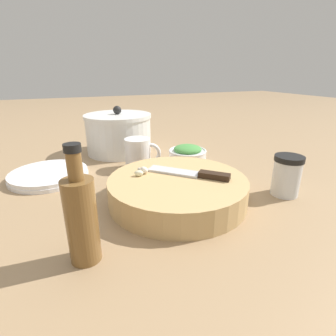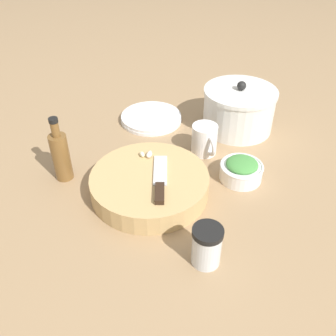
{
  "view_description": "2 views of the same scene",
  "coord_description": "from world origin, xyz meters",
  "px_view_note": "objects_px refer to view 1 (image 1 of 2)",
  "views": [
    {
      "loc": [
        -0.24,
        -0.55,
        0.27
      ],
      "look_at": [
        -0.01,
        -0.03,
        0.06
      ],
      "focal_mm": 28.0,
      "sensor_mm": 36.0,
      "label": 1
    },
    {
      "loc": [
        0.53,
        -0.56,
        0.64
      ],
      "look_at": [
        -0.01,
        -0.02,
        0.05
      ],
      "focal_mm": 40.0,
      "sensor_mm": 36.0,
      "label": 2
    }
  ],
  "objects_px": {
    "oil_bottle": "(81,217)",
    "stock_pot": "(119,133)",
    "plate_stack": "(49,175)",
    "garlic_cloves": "(142,171)",
    "herb_bowl": "(188,155)",
    "coffee_mug": "(139,154)",
    "spice_jar": "(287,175)",
    "cutting_board": "(177,189)",
    "chef_knife": "(193,173)"
  },
  "relations": [
    {
      "from": "oil_bottle",
      "to": "stock_pot",
      "type": "distance_m",
      "value": 0.56
    },
    {
      "from": "stock_pot",
      "to": "plate_stack",
      "type": "bearing_deg",
      "value": -144.38
    },
    {
      "from": "garlic_cloves",
      "to": "herb_bowl",
      "type": "xyz_separation_m",
      "value": [
        0.2,
        0.16,
        -0.03
      ]
    },
    {
      "from": "herb_bowl",
      "to": "coffee_mug",
      "type": "height_order",
      "value": "coffee_mug"
    },
    {
      "from": "oil_bottle",
      "to": "spice_jar",
      "type": "bearing_deg",
      "value": 6.73
    },
    {
      "from": "plate_stack",
      "to": "oil_bottle",
      "type": "xyz_separation_m",
      "value": [
        0.05,
        -0.37,
        0.06
      ]
    },
    {
      "from": "cutting_board",
      "to": "plate_stack",
      "type": "bearing_deg",
      "value": 136.4
    },
    {
      "from": "plate_stack",
      "to": "coffee_mug",
      "type": "bearing_deg",
      "value": -3.93
    },
    {
      "from": "herb_bowl",
      "to": "stock_pot",
      "type": "distance_m",
      "value": 0.27
    },
    {
      "from": "chef_knife",
      "to": "oil_bottle",
      "type": "relative_size",
      "value": 0.82
    },
    {
      "from": "cutting_board",
      "to": "spice_jar",
      "type": "distance_m",
      "value": 0.25
    },
    {
      "from": "herb_bowl",
      "to": "coffee_mug",
      "type": "bearing_deg",
      "value": 171.25
    },
    {
      "from": "spice_jar",
      "to": "cutting_board",
      "type": "bearing_deg",
      "value": 164.75
    },
    {
      "from": "cutting_board",
      "to": "herb_bowl",
      "type": "height_order",
      "value": "herb_bowl"
    },
    {
      "from": "chef_knife",
      "to": "stock_pot",
      "type": "height_order",
      "value": "stock_pot"
    },
    {
      "from": "coffee_mug",
      "to": "plate_stack",
      "type": "height_order",
      "value": "coffee_mug"
    },
    {
      "from": "cutting_board",
      "to": "plate_stack",
      "type": "xyz_separation_m",
      "value": [
        -0.26,
        0.25,
        -0.02
      ]
    },
    {
      "from": "herb_bowl",
      "to": "stock_pot",
      "type": "bearing_deg",
      "value": 128.91
    },
    {
      "from": "garlic_cloves",
      "to": "oil_bottle",
      "type": "xyz_separation_m",
      "value": [
        -0.14,
        -0.17,
        0.01
      ]
    },
    {
      "from": "chef_knife",
      "to": "coffee_mug",
      "type": "distance_m",
      "value": 0.24
    },
    {
      "from": "plate_stack",
      "to": "oil_bottle",
      "type": "relative_size",
      "value": 1.11
    },
    {
      "from": "plate_stack",
      "to": "stock_pot",
      "type": "xyz_separation_m",
      "value": [
        0.23,
        0.16,
        0.06
      ]
    },
    {
      "from": "spice_jar",
      "to": "oil_bottle",
      "type": "distance_m",
      "value": 0.46
    },
    {
      "from": "cutting_board",
      "to": "oil_bottle",
      "type": "bearing_deg",
      "value": -150.13
    },
    {
      "from": "chef_knife",
      "to": "garlic_cloves",
      "type": "height_order",
      "value": "garlic_cloves"
    },
    {
      "from": "oil_bottle",
      "to": "plate_stack",
      "type": "bearing_deg",
      "value": 98.36
    },
    {
      "from": "herb_bowl",
      "to": "plate_stack",
      "type": "bearing_deg",
      "value": 174.26
    },
    {
      "from": "chef_knife",
      "to": "herb_bowl",
      "type": "distance_m",
      "value": 0.23
    },
    {
      "from": "coffee_mug",
      "to": "oil_bottle",
      "type": "distance_m",
      "value": 0.4
    },
    {
      "from": "coffee_mug",
      "to": "plate_stack",
      "type": "xyz_separation_m",
      "value": [
        -0.25,
        0.02,
        -0.03
      ]
    },
    {
      "from": "plate_stack",
      "to": "garlic_cloves",
      "type": "bearing_deg",
      "value": -44.95
    },
    {
      "from": "herb_bowl",
      "to": "coffee_mug",
      "type": "relative_size",
      "value": 1.1
    },
    {
      "from": "garlic_cloves",
      "to": "oil_bottle",
      "type": "height_order",
      "value": "oil_bottle"
    },
    {
      "from": "garlic_cloves",
      "to": "spice_jar",
      "type": "height_order",
      "value": "spice_jar"
    },
    {
      "from": "herb_bowl",
      "to": "stock_pot",
      "type": "height_order",
      "value": "stock_pot"
    },
    {
      "from": "garlic_cloves",
      "to": "stock_pot",
      "type": "xyz_separation_m",
      "value": [
        0.03,
        0.36,
        0.01
      ]
    },
    {
      "from": "cutting_board",
      "to": "coffee_mug",
      "type": "height_order",
      "value": "coffee_mug"
    },
    {
      "from": "herb_bowl",
      "to": "stock_pot",
      "type": "xyz_separation_m",
      "value": [
        -0.17,
        0.2,
        0.04
      ]
    },
    {
      "from": "spice_jar",
      "to": "oil_bottle",
      "type": "bearing_deg",
      "value": -173.27
    },
    {
      "from": "chef_knife",
      "to": "spice_jar",
      "type": "relative_size",
      "value": 1.61
    },
    {
      "from": "garlic_cloves",
      "to": "oil_bottle",
      "type": "bearing_deg",
      "value": -130.01
    },
    {
      "from": "oil_bottle",
      "to": "stock_pot",
      "type": "bearing_deg",
      "value": 71.88
    },
    {
      "from": "chef_knife",
      "to": "garlic_cloves",
      "type": "xyz_separation_m",
      "value": [
        -0.1,
        0.05,
        0.0
      ]
    },
    {
      "from": "oil_bottle",
      "to": "chef_knife",
      "type": "bearing_deg",
      "value": 26.13
    },
    {
      "from": "spice_jar",
      "to": "garlic_cloves",
      "type": "bearing_deg",
      "value": 158.95
    },
    {
      "from": "chef_knife",
      "to": "spice_jar",
      "type": "bearing_deg",
      "value": -62.98
    },
    {
      "from": "herb_bowl",
      "to": "oil_bottle",
      "type": "distance_m",
      "value": 0.48
    },
    {
      "from": "garlic_cloves",
      "to": "spice_jar",
      "type": "relative_size",
      "value": 0.4
    },
    {
      "from": "garlic_cloves",
      "to": "coffee_mug",
      "type": "xyz_separation_m",
      "value": [
        0.05,
        0.18,
        -0.02
      ]
    },
    {
      "from": "coffee_mug",
      "to": "stock_pot",
      "type": "relative_size",
      "value": 0.46
    }
  ]
}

